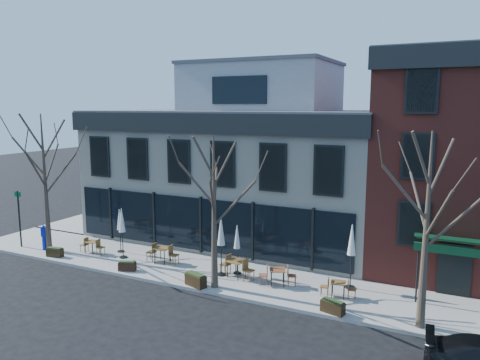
% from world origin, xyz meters
% --- Properties ---
extents(ground, '(120.00, 120.00, 0.00)m').
position_xyz_m(ground, '(0.00, 0.00, 0.00)').
color(ground, black).
rests_on(ground, ground).
extents(sidewalk_front, '(33.50, 4.70, 0.15)m').
position_xyz_m(sidewalk_front, '(3.25, -2.15, 0.07)').
color(sidewalk_front, gray).
rests_on(sidewalk_front, ground).
extents(sidewalk_side, '(4.50, 12.00, 0.15)m').
position_xyz_m(sidewalk_side, '(-11.25, 6.00, 0.07)').
color(sidewalk_side, gray).
rests_on(sidewalk_side, ground).
extents(corner_building, '(18.39, 10.39, 11.10)m').
position_xyz_m(corner_building, '(0.07, 5.07, 4.72)').
color(corner_building, silver).
rests_on(corner_building, ground).
extents(red_brick_building, '(8.20, 11.78, 11.18)m').
position_xyz_m(red_brick_building, '(13.00, 4.98, 5.64)').
color(red_brick_building, maroon).
rests_on(red_brick_building, ground).
extents(tree_corner, '(3.93, 3.98, 7.92)m').
position_xyz_m(tree_corner, '(-8.49, -3.20, 4.25)').
color(tree_corner, '#382B21').
rests_on(tree_corner, sidewalk_front).
extents(tree_mid, '(3.50, 3.55, 7.04)m').
position_xyz_m(tree_mid, '(3.01, -3.90, 3.79)').
color(tree_mid, '#382B21').
rests_on(tree_mid, sidewalk_front).
extents(tree_right, '(3.72, 3.77, 7.48)m').
position_xyz_m(tree_right, '(12.01, -3.90, 4.02)').
color(tree_right, '#382B21').
rests_on(tree_right, sidewalk_front).
extents(sign_pole, '(0.50, 0.10, 3.40)m').
position_xyz_m(sign_pole, '(-10.50, -3.50, 2.07)').
color(sign_pole, black).
rests_on(sign_pole, sidewalk_front).
extents(call_box, '(0.31, 0.30, 1.49)m').
position_xyz_m(call_box, '(-8.80, -3.29, 0.94)').
color(call_box, '#0D20AF').
rests_on(call_box, sidewalk_front).
extents(cafe_set_0, '(1.63, 0.67, 0.86)m').
position_xyz_m(cafe_set_0, '(-5.74, -2.59, 0.59)').
color(cafe_set_0, brown).
rests_on(cafe_set_0, sidewalk_front).
extents(cafe_set_2, '(1.92, 0.81, 1.00)m').
position_xyz_m(cafe_set_2, '(-1.20, -2.13, 0.66)').
color(cafe_set_2, brown).
rests_on(cafe_set_2, sidewalk_front).
extents(cafe_set_3, '(2.02, 0.94, 1.04)m').
position_xyz_m(cafe_set_3, '(3.37, -2.34, 0.68)').
color(cafe_set_3, brown).
rests_on(cafe_set_3, sidewalk_front).
extents(cafe_set_4, '(1.82, 1.14, 0.95)m').
position_xyz_m(cafe_set_4, '(5.54, -2.39, 0.64)').
color(cafe_set_4, brown).
rests_on(cafe_set_4, sidewalk_front).
extents(cafe_set_5, '(1.63, 0.75, 0.84)m').
position_xyz_m(cafe_set_5, '(8.46, -2.49, 0.58)').
color(cafe_set_5, brown).
rests_on(cafe_set_5, sidewalk_front).
extents(umbrella_0, '(0.40, 0.40, 2.51)m').
position_xyz_m(umbrella_0, '(-4.47, -1.66, 1.92)').
color(umbrella_0, black).
rests_on(umbrella_0, sidewalk_front).
extents(umbrella_1, '(0.45, 0.45, 2.80)m').
position_xyz_m(umbrella_1, '(-3.65, -2.43, 2.13)').
color(umbrella_1, black).
rests_on(umbrella_1, sidewalk_front).
extents(umbrella_2, '(0.47, 0.47, 2.94)m').
position_xyz_m(umbrella_2, '(2.54, -2.40, 2.23)').
color(umbrella_2, black).
rests_on(umbrella_2, sidewalk_front).
extents(umbrella_3, '(0.40, 0.40, 2.50)m').
position_xyz_m(umbrella_3, '(3.15, -1.86, 1.91)').
color(umbrella_3, black).
rests_on(umbrella_3, sidewalk_front).
extents(umbrella_4, '(0.48, 0.48, 3.02)m').
position_xyz_m(umbrella_4, '(8.70, -1.23, 2.28)').
color(umbrella_4, black).
rests_on(umbrella_4, sidewalk_front).
extents(planter_0, '(0.98, 0.53, 0.52)m').
position_xyz_m(planter_0, '(-7.20, -3.97, 0.41)').
color(planter_0, '#2E210F').
rests_on(planter_0, sidewalk_front).
extents(planter_1, '(0.95, 0.66, 0.49)m').
position_xyz_m(planter_1, '(-2.09, -3.96, 0.39)').
color(planter_1, black).
rests_on(planter_1, sidewalk_front).
extents(planter_2, '(1.18, 0.75, 0.62)m').
position_xyz_m(planter_2, '(2.15, -4.20, 0.46)').
color(planter_2, black).
rests_on(planter_2, sidewalk_front).
extents(planter_3, '(1.05, 0.64, 0.55)m').
position_xyz_m(planter_3, '(8.68, -4.20, 0.42)').
color(planter_3, black).
rests_on(planter_3, sidewalk_front).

